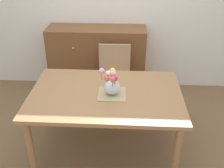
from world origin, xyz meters
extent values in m
plane|color=brown|center=(0.00, 0.00, 0.00)|extent=(12.00, 12.00, 0.00)
cube|color=#9E7047|center=(0.00, 0.00, 0.72)|extent=(1.55, 1.04, 0.04)
cylinder|color=#9E7047|center=(-0.69, -0.44, 0.35)|extent=(0.07, 0.07, 0.70)
cylinder|color=#9E7047|center=(0.69, -0.44, 0.35)|extent=(0.07, 0.07, 0.70)
cylinder|color=#9E7047|center=(-0.69, 0.44, 0.35)|extent=(0.07, 0.07, 0.70)
cylinder|color=#9E7047|center=(0.69, 0.44, 0.35)|extent=(0.07, 0.07, 0.70)
cube|color=tan|center=(0.04, 0.78, 0.46)|extent=(0.42, 0.42, 0.04)
cylinder|color=tan|center=(0.22, 0.60, 0.22)|extent=(0.04, 0.04, 0.44)
cylinder|color=tan|center=(-0.14, 0.60, 0.22)|extent=(0.04, 0.04, 0.44)
cylinder|color=tan|center=(0.22, 0.96, 0.22)|extent=(0.04, 0.04, 0.44)
cylinder|color=tan|center=(-0.14, 0.96, 0.22)|extent=(0.04, 0.04, 0.44)
cube|color=tan|center=(0.04, 0.97, 0.69)|extent=(0.42, 0.04, 0.42)
cube|color=brown|center=(-0.23, 1.33, 0.50)|extent=(1.40, 0.44, 1.00)
sphere|color=#B7933D|center=(-0.53, 1.10, 0.78)|extent=(0.04, 0.04, 0.04)
sphere|color=#B7933D|center=(0.07, 1.10, 0.78)|extent=(0.04, 0.04, 0.04)
sphere|color=#B7933D|center=(-0.53, 1.10, 0.38)|extent=(0.04, 0.04, 0.04)
sphere|color=#B7933D|center=(0.07, 1.10, 0.38)|extent=(0.04, 0.04, 0.04)
cube|color=tan|center=(0.07, -0.03, 0.74)|extent=(0.28, 0.28, 0.01)
sphere|color=silver|center=(0.07, -0.03, 0.83)|extent=(0.16, 0.16, 0.16)
sphere|color=#E55B4C|center=(0.07, -0.12, 0.97)|extent=(0.05, 0.05, 0.05)
cylinder|color=#478438|center=(0.07, -0.12, 0.93)|extent=(0.01, 0.01, 0.08)
sphere|color=#EFD14C|center=(0.07, 0.04, 0.98)|extent=(0.06, 0.06, 0.06)
cylinder|color=#478438|center=(0.07, 0.04, 0.93)|extent=(0.01, 0.01, 0.09)
sphere|color=#EA9EBC|center=(0.08, 0.00, 0.96)|extent=(0.06, 0.06, 0.06)
cylinder|color=#478438|center=(0.08, 0.00, 0.92)|extent=(0.01, 0.01, 0.08)
sphere|color=white|center=(0.02, 0.01, 0.96)|extent=(0.05, 0.05, 0.05)
cylinder|color=#478438|center=(0.02, 0.01, 0.92)|extent=(0.01, 0.01, 0.07)
sphere|color=#EA9EBC|center=(-0.04, 0.00, 0.99)|extent=(0.06, 0.06, 0.06)
cylinder|color=#478438|center=(-0.04, 0.00, 0.94)|extent=(0.01, 0.01, 0.10)
sphere|color=#E55B4C|center=(0.01, -0.02, 0.92)|extent=(0.05, 0.05, 0.05)
cylinder|color=#478438|center=(0.01, -0.02, 0.90)|extent=(0.01, 0.01, 0.03)
sphere|color=#D12D66|center=(0.10, -0.07, 0.94)|extent=(0.05, 0.05, 0.05)
cylinder|color=#478438|center=(0.10, -0.07, 0.92)|extent=(0.01, 0.01, 0.06)
ellipsoid|color=#478438|center=(0.06, 0.03, 0.91)|extent=(0.03, 0.07, 0.02)
ellipsoid|color=#478438|center=(0.09, -0.07, 0.92)|extent=(0.05, 0.07, 0.04)
camera|label=1|loc=(0.20, -2.38, 2.17)|focal=43.79mm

